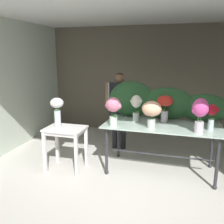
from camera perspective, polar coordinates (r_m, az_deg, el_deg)
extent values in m
plane|color=silver|center=(4.81, 5.24, -11.30)|extent=(8.62, 8.62, 0.00)
cube|color=#706656|center=(6.35, 9.01, 7.24)|extent=(5.36, 0.12, 2.70)
cube|color=silver|center=(5.59, -22.63, 5.61)|extent=(0.12, 4.04, 2.70)
cube|color=silver|center=(4.45, 6.05, 23.12)|extent=(5.48, 4.04, 0.12)
cube|color=silver|center=(4.22, 11.57, -2.92)|extent=(1.92, 0.97, 0.02)
cylinder|color=#2D2D33|center=(4.15, -1.28, -9.10)|extent=(0.05, 0.05, 0.83)
sphere|color=#2D2D33|center=(4.32, -1.25, -13.84)|extent=(0.07, 0.07, 0.07)
cylinder|color=#2D2D33|center=(4.02, 23.32, -11.02)|extent=(0.05, 0.05, 0.83)
sphere|color=#2D2D33|center=(4.19, 22.83, -15.85)|extent=(0.07, 0.07, 0.07)
cylinder|color=#2D2D33|center=(4.85, 1.51, -5.79)|extent=(0.05, 0.05, 0.83)
sphere|color=#2D2D33|center=(4.99, 1.48, -9.98)|extent=(0.07, 0.07, 0.07)
cylinder|color=#2D2D33|center=(4.73, 22.29, -7.29)|extent=(0.05, 0.05, 0.83)
sphere|color=#2D2D33|center=(4.88, 21.89, -11.54)|extent=(0.07, 0.07, 0.07)
cylinder|color=#2D2D33|center=(4.40, 11.24, -9.82)|extent=(1.72, 0.03, 0.03)
cube|color=white|center=(4.29, -10.88, -3.81)|extent=(0.67, 0.51, 0.03)
cube|color=white|center=(4.30, -10.85, -4.39)|extent=(0.61, 0.45, 0.06)
cube|color=white|center=(4.38, -15.42, -9.02)|extent=(0.05, 0.05, 0.74)
cube|color=white|center=(4.12, -8.32, -10.15)|extent=(0.05, 0.05, 0.74)
cube|color=white|center=(4.73, -12.68, -7.22)|extent=(0.05, 0.05, 0.74)
cube|color=white|center=(4.48, -6.02, -8.11)|extent=(0.05, 0.05, 0.74)
cylinder|color=#232328|center=(5.30, 0.71, -4.02)|extent=(0.12, 0.12, 0.85)
cylinder|color=#232328|center=(5.25, 2.58, -4.18)|extent=(0.12, 0.12, 0.85)
cube|color=#B2BCC6|center=(5.11, 1.69, 3.59)|extent=(0.42, 0.22, 0.58)
cube|color=black|center=(5.01, 1.35, 2.93)|extent=(0.36, 0.02, 0.70)
cylinder|color=#936B4C|center=(5.18, -1.04, 3.89)|extent=(0.09, 0.09, 0.55)
cylinder|color=#936B4C|center=(5.05, 4.50, 3.62)|extent=(0.09, 0.09, 0.55)
sphere|color=#936B4C|center=(5.06, 1.72, 7.84)|extent=(0.20, 0.20, 0.20)
ellipsoid|color=black|center=(5.07, 1.79, 8.59)|extent=(0.15, 0.15, 0.09)
ellipsoid|color=#28562D|center=(4.58, 4.52, 3.01)|extent=(0.84, 0.27, 0.67)
ellipsoid|color=#28562D|center=(4.50, 12.80, 1.96)|extent=(0.92, 0.28, 0.58)
ellipsoid|color=#28562D|center=(4.51, 20.64, 0.89)|extent=(0.85, 0.21, 0.49)
cylinder|color=silver|center=(3.88, 19.60, -3.35)|extent=(0.13, 0.13, 0.18)
cylinder|color=#9EBCB2|center=(3.89, 19.55, -4.05)|extent=(0.12, 0.12, 0.07)
cylinder|color=#2D6028|center=(3.86, 19.95, -2.42)|extent=(0.01, 0.01, 0.29)
cylinder|color=#2D6028|center=(3.88, 19.29, -2.27)|extent=(0.01, 0.01, 0.29)
cylinder|color=#2D6028|center=(3.83, 19.39, -2.48)|extent=(0.01, 0.01, 0.29)
ellipsoid|color=#E54C9E|center=(3.81, 19.95, 0.95)|extent=(0.23, 0.23, 0.28)
sphere|color=#E54C9E|center=(3.79, 18.92, 0.32)|extent=(0.11, 0.11, 0.11)
sphere|color=#E54C9E|center=(3.81, 21.09, 0.38)|extent=(0.08, 0.08, 0.08)
cylinder|color=silver|center=(4.33, 12.11, -1.00)|extent=(0.12, 0.12, 0.20)
cylinder|color=#9EBCB2|center=(4.35, 12.07, -1.72)|extent=(0.11, 0.11, 0.08)
cylinder|color=#2D6028|center=(4.32, 12.35, -0.17)|extent=(0.01, 0.01, 0.31)
cylinder|color=#2D6028|center=(4.34, 12.28, -0.09)|extent=(0.01, 0.01, 0.31)
cylinder|color=#2D6028|center=(4.32, 11.89, -0.13)|extent=(0.01, 0.01, 0.31)
cylinder|color=#2D6028|center=(4.29, 12.15, -0.24)|extent=(0.01, 0.01, 0.31)
ellipsoid|color=red|center=(4.27, 12.28, 2.57)|extent=(0.27, 0.27, 0.18)
sphere|color=red|center=(4.27, 11.34, 2.64)|extent=(0.11, 0.11, 0.11)
ellipsoid|color=#387033|center=(4.29, 12.09, 0.51)|extent=(0.07, 0.11, 0.03)
cylinder|color=silver|center=(4.30, 5.60, -1.16)|extent=(0.11, 0.11, 0.16)
cylinder|color=#9EBCB2|center=(4.32, 5.59, -1.73)|extent=(0.10, 0.10, 0.07)
cylinder|color=#2D6028|center=(4.28, 6.02, -0.27)|extent=(0.01, 0.01, 0.28)
cylinder|color=#2D6028|center=(4.30, 5.60, -0.19)|extent=(0.01, 0.01, 0.28)
cylinder|color=#2D6028|center=(4.28, 5.43, -0.27)|extent=(0.01, 0.01, 0.28)
ellipsoid|color=white|center=(4.25, 5.68, 2.47)|extent=(0.18, 0.18, 0.22)
sphere|color=white|center=(4.25, 4.74, 2.57)|extent=(0.07, 0.07, 0.07)
sphere|color=white|center=(4.21, 6.49, 2.51)|extent=(0.09, 0.09, 0.09)
ellipsoid|color=#387033|center=(4.26, 6.04, 0.02)|extent=(0.05, 0.10, 0.03)
cylinder|color=silver|center=(4.09, 22.01, -2.77)|extent=(0.09, 0.09, 0.17)
cylinder|color=#9EBCB2|center=(4.10, 21.96, -3.41)|extent=(0.08, 0.08, 0.07)
cylinder|color=#387033|center=(4.07, 22.31, -2.03)|extent=(0.01, 0.01, 0.26)
cylinder|color=#387033|center=(4.09, 21.91, -1.94)|extent=(0.01, 0.01, 0.26)
cylinder|color=#387033|center=(4.06, 22.00, -2.05)|extent=(0.01, 0.01, 0.26)
ellipsoid|color=red|center=(4.03, 22.30, 0.47)|extent=(0.16, 0.16, 0.17)
sphere|color=red|center=(4.03, 21.64, 0.26)|extent=(0.05, 0.05, 0.05)
sphere|color=red|center=(4.04, 23.24, 0.55)|extent=(0.08, 0.08, 0.08)
ellipsoid|color=#387033|center=(4.05, 22.46, -1.41)|extent=(0.11, 0.09, 0.03)
cylinder|color=silver|center=(4.00, 0.31, -2.18)|extent=(0.13, 0.13, 0.16)
cylinder|color=#9EBCB2|center=(4.01, 0.31, -2.80)|extent=(0.12, 0.12, 0.07)
cylinder|color=#28562D|center=(3.98, 0.75, -1.24)|extent=(0.01, 0.01, 0.28)
cylinder|color=#28562D|center=(4.00, 0.31, -1.18)|extent=(0.01, 0.01, 0.28)
cylinder|color=#28562D|center=(3.97, -0.03, -1.30)|extent=(0.01, 0.01, 0.28)
ellipsoid|color=pink|center=(3.94, 0.31, 1.73)|extent=(0.24, 0.24, 0.24)
sphere|color=pink|center=(3.97, -1.18, 1.50)|extent=(0.07, 0.07, 0.07)
sphere|color=pink|center=(3.90, 1.43, 1.38)|extent=(0.11, 0.11, 0.11)
ellipsoid|color=#387033|center=(3.93, 0.74, -0.92)|extent=(0.10, 0.10, 0.03)
cylinder|color=silver|center=(3.95, 9.13, -2.64)|extent=(0.13, 0.13, 0.15)
cylinder|color=#9EBCB2|center=(3.96, 9.10, -3.22)|extent=(0.12, 0.12, 0.06)
cylinder|color=#477F3D|center=(3.93, 9.55, -1.97)|extent=(0.01, 0.01, 0.23)
cylinder|color=#477F3D|center=(3.97, 9.28, -1.80)|extent=(0.01, 0.01, 0.23)
cylinder|color=#477F3D|center=(3.94, 8.82, -1.87)|extent=(0.01, 0.01, 0.23)
cylinder|color=#477F3D|center=(3.91, 9.20, -2.02)|extent=(0.01, 0.01, 0.23)
ellipsoid|color=#F4B78E|center=(3.89, 9.25, 0.76)|extent=(0.31, 0.31, 0.24)
ellipsoid|color=#28562D|center=(3.90, 8.86, -1.39)|extent=(0.04, 0.10, 0.03)
cylinder|color=silver|center=(4.31, -12.55, -1.57)|extent=(0.11, 0.11, 0.30)
cylinder|color=#9EBCB2|center=(4.33, -12.50, -2.63)|extent=(0.10, 0.10, 0.12)
cylinder|color=#2D6028|center=(4.29, -12.42, -1.00)|extent=(0.01, 0.01, 0.37)
cylinder|color=#2D6028|center=(4.31, -12.45, -0.94)|extent=(0.01, 0.01, 0.37)
cylinder|color=#2D6028|center=(4.31, -12.77, -0.96)|extent=(0.01, 0.01, 0.37)
cylinder|color=#2D6028|center=(4.28, -12.71, -1.06)|extent=(0.01, 0.01, 0.37)
ellipsoid|color=white|center=(4.25, -12.74, 2.10)|extent=(0.23, 0.23, 0.17)
sphere|color=white|center=(4.30, -13.48, 2.04)|extent=(0.07, 0.07, 0.07)
ellipsoid|color=#477F3D|center=(4.26, -12.62, 0.59)|extent=(0.08, 0.11, 0.03)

